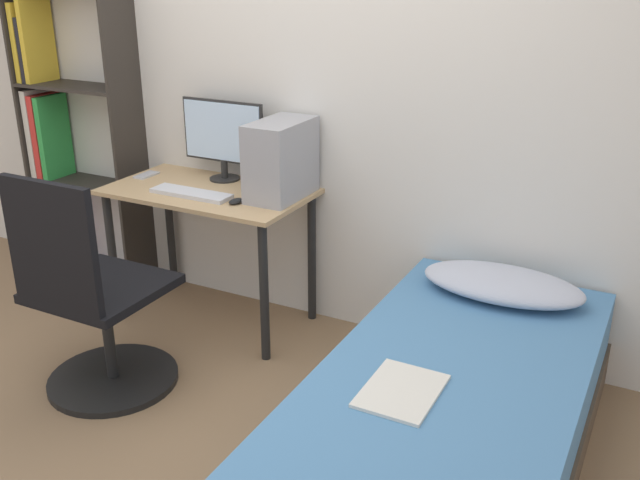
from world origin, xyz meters
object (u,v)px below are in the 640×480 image
object	(u,v)px
bookshelf	(64,138)
office_chair	(94,312)
bed	(442,437)
monitor	(223,136)
pc_tower	(281,159)
keyboard	(191,193)

from	to	relation	value
bookshelf	office_chair	distance (m)	1.52
bookshelf	bed	bearing A→B (deg)	-18.44
office_chair	monitor	distance (m)	1.14
monitor	pc_tower	bearing A→B (deg)	-15.43
keyboard	bed	bearing A→B (deg)	-21.82
pc_tower	office_chair	bearing A→B (deg)	-116.44
monitor	pc_tower	size ratio (longest dim) A/B	1.24
office_chair	monitor	size ratio (longest dim) A/B	2.13
bed	monitor	bearing A→B (deg)	149.20
bed	pc_tower	size ratio (longest dim) A/B	5.23
pc_tower	monitor	bearing A→B (deg)	164.57
bed	pc_tower	xyz separation A→B (m)	(-1.12, 0.80, 0.68)
bookshelf	office_chair	world-z (taller)	bookshelf
bed	pc_tower	world-z (taller)	pc_tower
monitor	keyboard	distance (m)	0.38
pc_tower	bed	bearing A→B (deg)	-35.58
office_chair	keyboard	bearing A→B (deg)	87.50
bookshelf	bed	size ratio (longest dim) A/B	0.85
bookshelf	monitor	distance (m)	1.12
office_chair	monitor	bearing A→B (deg)	88.80
office_chair	pc_tower	size ratio (longest dim) A/B	2.64
bed	keyboard	size ratio (longest dim) A/B	4.75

